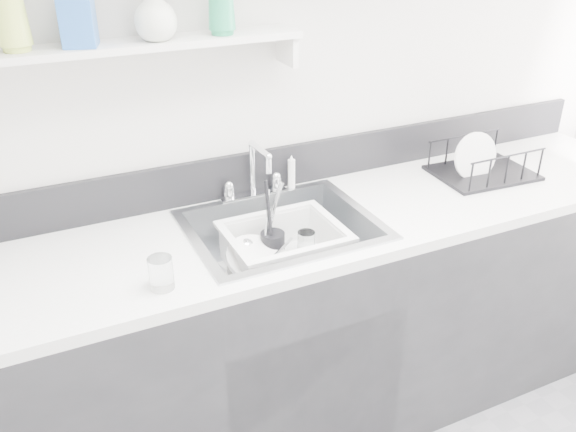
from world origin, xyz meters
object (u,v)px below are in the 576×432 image
sink (282,248)px  wash_tub (284,249)px  counter_run (282,333)px  dish_rack (484,159)px

sink → wash_tub: bearing=-66.8°
counter_run → wash_tub: 0.37m
sink → dish_rack: bearing=2.9°
counter_run → sink: sink is taller
wash_tub → dish_rack: size_ratio=1.03×
wash_tub → dish_rack: dish_rack is taller
sink → dish_rack: 0.93m
counter_run → dish_rack: size_ratio=8.26×
wash_tub → dish_rack: 0.93m
sink → wash_tub: size_ratio=1.60×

